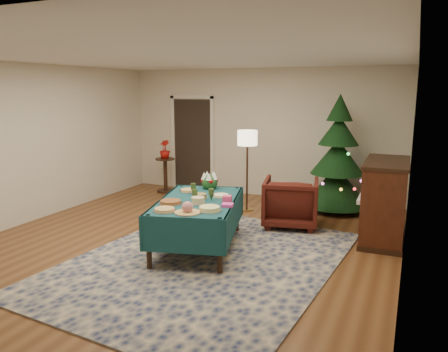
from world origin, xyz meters
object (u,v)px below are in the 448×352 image
at_px(side_table, 165,176).
at_px(potted_plant, 165,153).
at_px(buffet_table, 198,210).
at_px(gift_box, 227,199).
at_px(christmas_tree, 337,159).
at_px(floor_lamp, 247,143).
at_px(armchair, 291,200).
at_px(piano, 384,201).

relative_size(side_table, potted_plant, 1.89).
xyz_separation_m(buffet_table, gift_box, (0.44, 0.03, 0.19)).
distance_m(buffet_table, christmas_tree, 3.23).
height_order(floor_lamp, christmas_tree, christmas_tree).
bearing_deg(armchair, christmas_tree, -123.85).
bearing_deg(side_table, gift_box, -46.36).
distance_m(christmas_tree, piano, 1.70).
height_order(gift_box, piano, piano).
distance_m(armchair, piano, 1.47).
bearing_deg(floor_lamp, buffet_table, -87.94).
relative_size(buffet_table, gift_box, 17.92).
xyz_separation_m(gift_box, floor_lamp, (-0.52, 2.16, 0.52)).
bearing_deg(buffet_table, armchair, 59.00).
distance_m(gift_box, floor_lamp, 2.28).
distance_m(side_table, potted_plant, 0.50).
bearing_deg(side_table, potted_plant, 0.00).
height_order(buffet_table, side_table, side_table).
bearing_deg(gift_box, armchair, 72.11).
xyz_separation_m(side_table, piano, (4.69, -1.40, 0.22)).
bearing_deg(gift_box, side_table, 133.64).
distance_m(gift_box, christmas_tree, 3.02).
bearing_deg(piano, christmas_tree, 124.57).
bearing_deg(gift_box, buffet_table, -176.48).
relative_size(armchair, christmas_tree, 0.41).
relative_size(floor_lamp, piano, 1.07).
xyz_separation_m(buffet_table, christmas_tree, (1.46, 2.86, 0.40)).
distance_m(gift_box, piano, 2.45).
relative_size(potted_plant, christmas_tree, 0.18).
height_order(armchair, piano, piano).
bearing_deg(armchair, buffet_table, 47.14).
distance_m(buffet_table, gift_box, 0.48).
distance_m(potted_plant, piano, 4.90).
distance_m(potted_plant, christmas_tree, 3.75).
height_order(floor_lamp, side_table, floor_lamp).
relative_size(gift_box, potted_plant, 0.29).
height_order(side_table, piano, piano).
distance_m(floor_lamp, piano, 2.67).
height_order(buffet_table, gift_box, gift_box).
bearing_deg(armchair, gift_box, 60.26).
distance_m(armchair, floor_lamp, 1.46).
distance_m(gift_box, armchair, 1.64).
relative_size(side_table, christmas_tree, 0.35).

